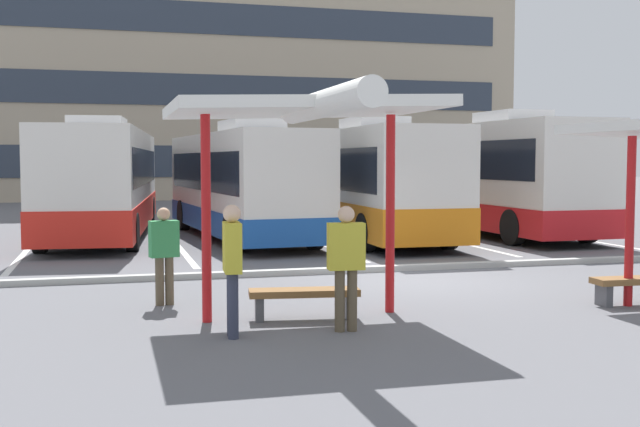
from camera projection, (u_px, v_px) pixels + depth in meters
name	position (u px, v px, depth m)	size (l,w,h in m)	color
ground_plane	(415.00, 281.00, 15.09)	(160.00, 160.00, 0.00)	slate
terminal_building	(194.00, 39.00, 51.74)	(39.85, 13.93, 23.54)	tan
coach_bus_0	(105.00, 183.00, 23.97)	(3.74, 12.15, 3.58)	silver
coach_bus_1	(241.00, 185.00, 23.17)	(3.26, 10.33, 3.47)	silver
coach_bus_2	(358.00, 183.00, 24.15)	(2.66, 11.75, 3.58)	silver
coach_bus_3	(491.00, 178.00, 24.84)	(2.81, 10.14, 3.82)	silver
lane_stripe_0	(35.00, 241.00, 22.44)	(0.16, 14.00, 0.01)	white
lane_stripe_1	(171.00, 238.00, 23.47)	(0.16, 14.00, 0.01)	white
lane_stripe_2	(296.00, 234.00, 24.50)	(0.16, 14.00, 0.01)	white
lane_stripe_3	(412.00, 231.00, 25.52)	(0.16, 14.00, 0.01)	white
lane_stripe_4	(518.00, 229.00, 26.55)	(0.16, 14.00, 0.01)	white
waiting_shelter_0	(305.00, 112.00, 11.17)	(3.82, 4.67, 3.27)	red
bench_0	(304.00, 297.00, 11.44)	(1.67, 0.64, 0.45)	brown
platform_kerb	(389.00, 268.00, 16.43)	(44.00, 0.24, 0.12)	#ADADA8
waiting_passenger_0	(232.00, 260.00, 10.23)	(0.26, 0.52, 1.76)	#33384C
waiting_passenger_1	(346.00, 259.00, 10.59)	(0.51, 0.26, 1.72)	brown
waiting_passenger_2	(164.00, 250.00, 12.53)	(0.49, 0.30, 1.58)	brown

